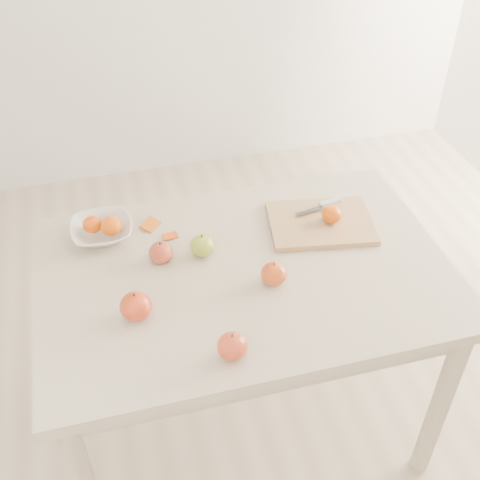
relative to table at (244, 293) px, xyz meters
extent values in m
plane|color=#C6B293|center=(0.00, 0.00, -0.65)|extent=(3.50, 3.50, 0.00)
cube|color=beige|center=(0.00, 0.00, 0.08)|extent=(1.20, 0.80, 0.04)
cylinder|color=#BCAA8E|center=(-0.54, 0.34, -0.30)|extent=(0.06, 0.06, 0.71)
cylinder|color=#BCAA8E|center=(0.54, 0.34, -0.30)|extent=(0.06, 0.06, 0.71)
cylinder|color=#BCAA8E|center=(0.54, -0.34, -0.30)|extent=(0.06, 0.06, 0.71)
cube|color=tan|center=(0.29, 0.14, 0.11)|extent=(0.36, 0.29, 0.02)
ellipsoid|color=#CA4007|center=(0.32, 0.13, 0.14)|extent=(0.06, 0.06, 0.05)
imported|color=white|center=(-0.39, 0.26, 0.12)|extent=(0.19, 0.19, 0.05)
ellipsoid|color=#E34B08|center=(-0.41, 0.27, 0.14)|extent=(0.06, 0.06, 0.05)
ellipsoid|color=#D96507|center=(-0.36, 0.24, 0.15)|extent=(0.07, 0.07, 0.06)
cube|color=#C5570D|center=(-0.24, 0.27, 0.10)|extent=(0.07, 0.07, 0.01)
cube|color=#D34B0E|center=(-0.18, 0.20, 0.10)|extent=(0.05, 0.04, 0.01)
cube|color=silver|center=(0.35, 0.21, 0.12)|extent=(0.08, 0.03, 0.01)
cube|color=#3D4045|center=(0.27, 0.18, 0.12)|extent=(0.10, 0.03, 0.00)
ellipsoid|color=#7A9F16|center=(-0.10, 0.10, 0.13)|extent=(0.07, 0.07, 0.07)
ellipsoid|color=maroon|center=(0.07, -0.07, 0.13)|extent=(0.07, 0.07, 0.07)
ellipsoid|color=maroon|center=(-0.33, -0.11, 0.14)|extent=(0.09, 0.09, 0.08)
ellipsoid|color=#9F2B1A|center=(-0.11, -0.30, 0.13)|extent=(0.08, 0.08, 0.07)
ellipsoid|color=maroon|center=(-0.23, 0.10, 0.13)|extent=(0.07, 0.07, 0.06)
camera|label=1|loc=(-0.34, -1.24, 1.29)|focal=45.00mm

